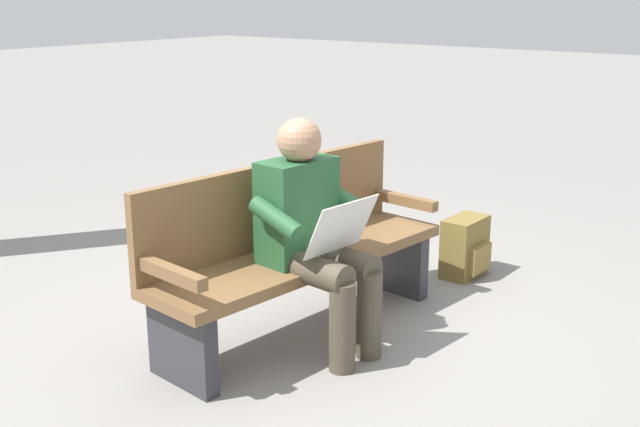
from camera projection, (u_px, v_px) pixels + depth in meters
The scene contains 4 objects.
ground_plane at pixel (303, 331), 4.21m from camera, with size 40.00×40.00×0.00m, color gray.
bench_near at pixel (293, 248), 4.13m from camera, with size 1.84×0.66×0.90m.
person_seated at pixel (313, 230), 3.87m from camera, with size 0.60×0.60×1.18m.
backpack at pixel (466, 247), 4.99m from camera, with size 0.33×0.23×0.38m.
Camera 1 is at (3.02, 2.43, 1.78)m, focal length 43.78 mm.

